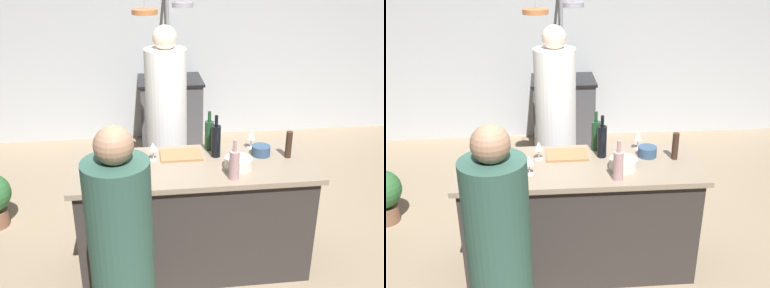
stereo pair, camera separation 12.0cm
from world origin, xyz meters
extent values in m
plane|color=gray|center=(0.00, 0.00, 0.00)|extent=(9.00, 9.00, 0.00)
cube|color=#B2B7BC|center=(0.00, 2.85, 1.30)|extent=(6.40, 0.16, 2.60)
cube|color=#332D2B|center=(0.00, 0.00, 0.43)|extent=(1.72, 0.66, 0.86)
cube|color=gray|center=(0.00, 0.00, 0.88)|extent=(1.80, 0.72, 0.04)
cube|color=#47474C|center=(0.00, 2.45, 0.43)|extent=(0.76, 0.60, 0.86)
cube|color=black|center=(0.00, 2.45, 0.88)|extent=(0.80, 0.64, 0.03)
cylinder|color=white|center=(-0.14, 0.92, 0.79)|extent=(0.38, 0.38, 1.58)
sphere|color=beige|center=(-0.14, 0.92, 1.67)|extent=(0.22, 0.22, 0.22)
cylinder|color=#4C4C51|center=(-0.53, -0.62, 0.33)|extent=(0.06, 0.06, 0.62)
cylinder|color=brown|center=(-0.53, -0.62, 0.66)|extent=(0.26, 0.26, 0.04)
cylinder|color=#33594C|center=(-0.51, -0.99, 0.71)|extent=(0.34, 0.34, 1.43)
sphere|color=tan|center=(-0.51, -0.99, 1.52)|extent=(0.19, 0.19, 0.19)
cylinder|color=gray|center=(0.00, 2.70, 1.07)|extent=(0.04, 0.04, 2.15)
cylinder|color=#B26638|center=(-0.30, 1.27, 1.85)|extent=(0.24, 0.24, 0.04)
cylinder|color=gray|center=(0.05, 1.28, 1.91)|extent=(0.20, 0.20, 0.04)
cube|color=#997047|center=(-0.09, 0.16, 0.91)|extent=(0.32, 0.22, 0.02)
cylinder|color=#382319|center=(0.73, 0.04, 1.01)|extent=(0.05, 0.05, 0.21)
cylinder|color=black|center=(0.18, 0.12, 1.02)|extent=(0.07, 0.07, 0.25)
cylinder|color=black|center=(0.18, 0.12, 1.19)|extent=(0.03, 0.03, 0.08)
cylinder|color=gray|center=(-0.54, -0.12, 1.01)|extent=(0.07, 0.07, 0.21)
cylinder|color=gray|center=(-0.54, -0.12, 1.15)|extent=(0.03, 0.03, 0.08)
cylinder|color=#B78C8E|center=(0.24, -0.26, 1.00)|extent=(0.07, 0.07, 0.21)
cylinder|color=#B78C8E|center=(0.24, -0.26, 1.15)|extent=(0.03, 0.03, 0.08)
cylinder|color=#193D23|center=(0.15, 0.25, 1.02)|extent=(0.07, 0.07, 0.24)
cylinder|color=#193D23|center=(0.15, 0.25, 1.18)|extent=(0.03, 0.03, 0.08)
cylinder|color=silver|center=(-0.30, 0.11, 0.90)|extent=(0.06, 0.06, 0.01)
cylinder|color=silver|center=(-0.30, 0.11, 0.94)|extent=(0.01, 0.01, 0.07)
cone|color=silver|center=(-0.30, 0.11, 1.01)|extent=(0.07, 0.07, 0.06)
cylinder|color=silver|center=(0.49, 0.24, 0.90)|extent=(0.06, 0.06, 0.01)
cylinder|color=silver|center=(0.49, 0.24, 0.94)|extent=(0.01, 0.01, 0.07)
cone|color=silver|center=(0.49, 0.24, 1.01)|extent=(0.07, 0.07, 0.06)
cylinder|color=silver|center=(-0.37, -0.13, 0.90)|extent=(0.06, 0.06, 0.01)
cylinder|color=silver|center=(-0.37, -0.13, 0.94)|extent=(0.01, 0.01, 0.07)
cone|color=silver|center=(-0.37, -0.13, 1.01)|extent=(0.07, 0.07, 0.06)
cylinder|color=silver|center=(0.31, -0.09, 0.94)|extent=(0.20, 0.20, 0.08)
cylinder|color=#334C6B|center=(0.53, 0.10, 0.94)|extent=(0.14, 0.14, 0.08)
camera|label=1|loc=(-0.37, -2.93, 2.36)|focal=41.41mm
camera|label=2|loc=(-0.25, -2.95, 2.36)|focal=41.41mm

